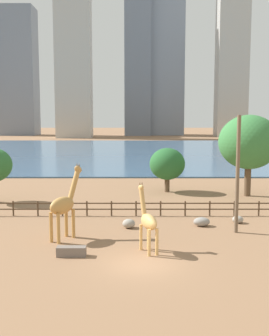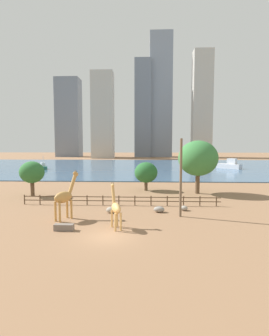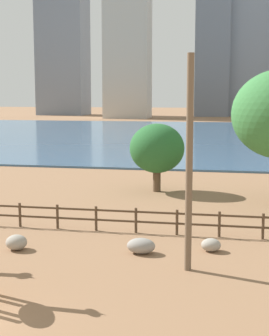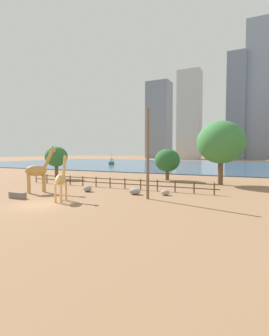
% 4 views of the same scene
% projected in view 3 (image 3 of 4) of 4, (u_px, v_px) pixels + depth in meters
% --- Properties ---
extents(ground_plane, '(400.00, 400.00, 0.00)m').
position_uv_depth(ground_plane, '(186.00, 134.00, 93.36)').
color(ground_plane, '#8C6647').
extents(harbor_water, '(180.00, 86.00, 0.20)m').
position_uv_depth(harbor_water, '(184.00, 135.00, 90.43)').
color(harbor_water, '#3D6084').
rests_on(harbor_water, ground).
extents(utility_pole, '(0.28, 0.28, 8.65)m').
position_uv_depth(utility_pole, '(189.00, 164.00, 20.28)').
color(utility_pole, brown).
rests_on(utility_pole, ground).
extents(boulder_near_fence, '(0.89, 0.79, 0.59)m').
position_uv_depth(boulder_near_fence, '(211.00, 245.00, 23.34)').
color(boulder_near_fence, gray).
rests_on(boulder_near_fence, ground).
extents(boulder_by_pole, '(0.98, 0.94, 0.70)m').
position_uv_depth(boulder_by_pole, '(16.00, 242.00, 23.55)').
color(boulder_by_pole, gray).
rests_on(boulder_by_pole, ground).
extents(boulder_small, '(1.28, 0.93, 0.70)m').
position_uv_depth(boulder_small, '(141.00, 246.00, 23.01)').
color(boulder_small, gray).
rests_on(boulder_small, ground).
extents(enclosure_fence, '(26.12, 0.14, 1.30)m').
position_uv_depth(enclosure_fence, '(60.00, 215.00, 27.21)').
color(enclosure_fence, '#4C3826').
rests_on(enclosure_fence, ground).
extents(tree_right_tall, '(4.00, 4.00, 5.00)m').
position_uv_depth(tree_right_tall, '(157.00, 149.00, 37.46)').
color(tree_right_tall, brown).
rests_on(tree_right_tall, ground).
extents(skyline_block_central, '(11.22, 14.84, 66.47)m').
position_uv_depth(skyline_block_central, '(214.00, 15.00, 170.39)').
color(skyline_block_central, slate).
rests_on(skyline_block_central, ground).
extents(skyline_block_left, '(13.59, 9.50, 53.44)m').
position_uv_depth(skyline_block_left, '(127.00, 29.00, 155.20)').
color(skyline_block_left, '#B7B2A8').
rests_on(skyline_block_left, ground).
extents(skyline_block_right, '(16.69, 12.66, 55.14)m').
position_uv_depth(skyline_block_right, '(63.00, 37.00, 181.78)').
color(skyline_block_right, slate).
rests_on(skyline_block_right, ground).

